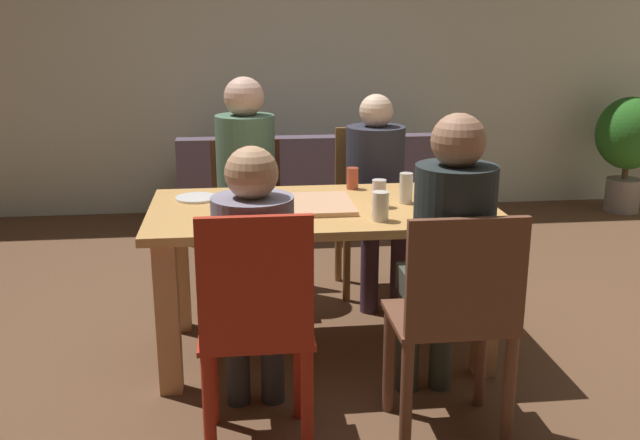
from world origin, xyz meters
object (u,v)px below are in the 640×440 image
at_px(person_2, 246,172).
at_px(couch, 317,193).
at_px(chair_1, 372,202).
at_px(chair_2, 247,206).
at_px(drinking_glass_2, 406,188).
at_px(person_0, 448,249).
at_px(drinking_glass_1, 379,193).
at_px(dining_table, 322,234).
at_px(drinking_glass_0, 380,206).
at_px(plate_0, 197,198).
at_px(pizza_box_0, 309,204).
at_px(potted_plant, 629,140).
at_px(chair_0, 455,320).
at_px(person_1, 377,179).
at_px(drinking_glass_3, 352,178).
at_px(person_3, 254,270).
at_px(plate_1, 451,208).
at_px(chair_3, 256,330).

relative_size(person_2, couch, 0.62).
height_order(chair_1, person_2, person_2).
bearing_deg(chair_2, person_2, -90.00).
distance_m(person_2, drinking_glass_2, 1.04).
xyz_separation_m(person_0, drinking_glass_1, (-0.14, 0.65, 0.06)).
height_order(dining_table, chair_1, chair_1).
bearing_deg(person_2, drinking_glass_0, -60.90).
bearing_deg(drinking_glass_2, plate_0, 168.97).
distance_m(pizza_box_0, drinking_glass_0, 0.39).
relative_size(plate_0, potted_plant, 0.21).
bearing_deg(chair_1, person_2, -170.34).
height_order(chair_0, person_1, person_1).
relative_size(dining_table, person_0, 1.28).
height_order(pizza_box_0, drinking_glass_3, drinking_glass_3).
bearing_deg(chair_1, couch, 98.20).
bearing_deg(drinking_glass_3, person_1, 61.96).
xyz_separation_m(plate_0, drinking_glass_3, (0.79, 0.12, 0.05)).
xyz_separation_m(pizza_box_0, drinking_glass_3, (0.26, 0.33, 0.04)).
xyz_separation_m(drinking_glass_2, potted_plant, (2.43, 2.31, -0.20)).
distance_m(couch, potted_plant, 2.64).
bearing_deg(person_3, chair_1, 64.66).
relative_size(chair_1, drinking_glass_0, 7.46).
xyz_separation_m(person_1, couch, (-0.18, 1.41, -0.42)).
xyz_separation_m(chair_0, drinking_glass_3, (-0.21, 1.16, 0.29)).
distance_m(person_1, plate_1, 0.87).
relative_size(person_1, plate_0, 5.70).
bearing_deg(dining_table, person_1, 60.74).
distance_m(person_1, drinking_glass_2, 0.71).
bearing_deg(person_1, plate_0, -152.78).
height_order(chair_0, plate_0, chair_0).
relative_size(chair_1, drinking_glass_3, 8.64).
distance_m(chair_2, drinking_glass_2, 1.18).
bearing_deg(chair_1, chair_0, -90.00).
xyz_separation_m(person_1, drinking_glass_1, (-0.14, -0.76, 0.10)).
bearing_deg(person_3, chair_0, -9.91).
bearing_deg(plate_1, chair_3, -142.01).
bearing_deg(person_2, drinking_glass_1, -52.27).
relative_size(plate_1, potted_plant, 0.26).
height_order(person_2, drinking_glass_1, person_2).
height_order(person_1, drinking_glass_1, person_1).
xyz_separation_m(chair_0, potted_plant, (2.43, 3.16, 0.10)).
relative_size(person_2, drinking_glass_2, 8.75).
relative_size(chair_3, person_3, 0.83).
relative_size(dining_table, plate_0, 7.84).
relative_size(person_3, drinking_glass_2, 7.98).
height_order(chair_0, drinking_glass_1, chair_0).
bearing_deg(dining_table, drinking_glass_3, 59.33).
relative_size(chair_2, chair_3, 0.93).
distance_m(chair_1, drinking_glass_0, 1.18).
bearing_deg(person_2, chair_0, -64.70).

